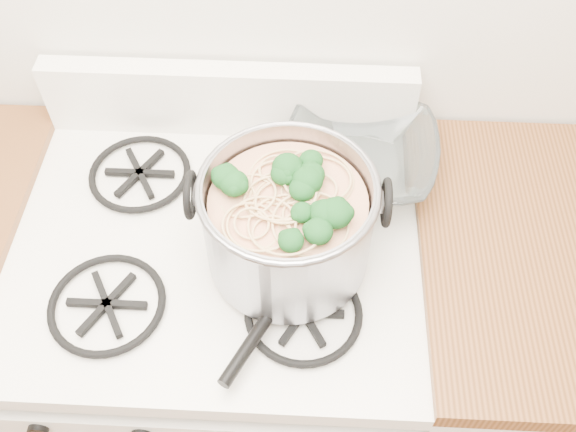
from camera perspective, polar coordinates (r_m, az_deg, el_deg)
The scene contains 5 objects.
gas_range at distance 1.61m, azimuth -4.96°, elevation -11.85°, with size 0.76×0.66×0.92m.
counter_left at distance 1.72m, azimuth -22.22°, elevation -9.82°, with size 0.25×0.65×0.92m.
stock_pot at distance 1.08m, azimuth -0.00°, elevation -0.62°, with size 0.33×0.30×0.20m.
spatula at distance 1.13m, azimuth 1.27°, elevation -4.34°, with size 0.29×0.31×0.02m, color black, non-canonical shape.
glass_bowl at distance 1.28m, azimuth 6.35°, elevation 4.78°, with size 0.12×0.12×0.03m, color white.
Camera 1 is at (0.17, 0.58, 1.89)m, focal length 40.00 mm.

